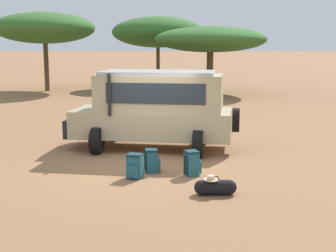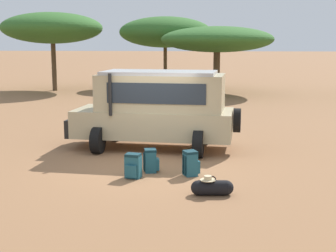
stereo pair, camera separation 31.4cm
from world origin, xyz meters
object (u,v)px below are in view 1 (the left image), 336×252
at_px(backpack_near_rear_wheel, 192,163).
at_px(duffel_bag_low_black_case, 215,187).
at_px(acacia_tree_far_left, 45,28).
at_px(backpack_cluster_center, 152,161).
at_px(acacia_tree_left_mid, 158,32).
at_px(backpack_beside_front_wheel, 135,166).
at_px(acacia_tree_centre_back, 210,39).
at_px(safari_vehicle, 156,108).

distance_m(backpack_near_rear_wheel, duffel_bag_low_black_case, 1.59).
bearing_deg(acacia_tree_far_left, backpack_cluster_center, -63.68).
bearing_deg(duffel_bag_low_black_case, acacia_tree_left_mid, 99.27).
height_order(backpack_near_rear_wheel, duffel_bag_low_black_case, backpack_near_rear_wheel).
bearing_deg(backpack_near_rear_wheel, acacia_tree_far_left, 118.47).
xyz_separation_m(backpack_beside_front_wheel, acacia_tree_centre_back, (1.78, 19.63, 3.18)).
xyz_separation_m(safari_vehicle, acacia_tree_centre_back, (1.64, 16.33, 2.18)).
height_order(safari_vehicle, backpack_cluster_center, safari_vehicle).
xyz_separation_m(acacia_tree_left_mid, acacia_tree_centre_back, (3.82, -3.80, -0.55)).
bearing_deg(acacia_tree_centre_back, backpack_near_rear_wheel, -91.14).
xyz_separation_m(acacia_tree_far_left, acacia_tree_centre_back, (11.13, -0.57, -0.76)).
bearing_deg(backpack_near_rear_wheel, safari_vehicle, 113.27).
relative_size(acacia_tree_far_left, acacia_tree_left_mid, 1.04).
height_order(acacia_tree_far_left, acacia_tree_left_mid, acacia_tree_far_left).
distance_m(backpack_near_rear_wheel, acacia_tree_far_left, 22.89).
height_order(backpack_cluster_center, acacia_tree_centre_back, acacia_tree_centre_back).
distance_m(backpack_beside_front_wheel, backpack_near_rear_wheel, 1.45).
bearing_deg(safari_vehicle, duffel_bag_low_black_case, -67.43).
bearing_deg(acacia_tree_centre_back, duffel_bag_low_black_case, -89.48).
xyz_separation_m(backpack_beside_front_wheel, backpack_near_rear_wheel, (1.40, 0.37, 0.01)).
bearing_deg(backpack_beside_front_wheel, duffel_bag_low_black_case, -29.24).
relative_size(safari_vehicle, duffel_bag_low_black_case, 5.77).
distance_m(acacia_tree_left_mid, acacia_tree_centre_back, 5.41).
bearing_deg(acacia_tree_centre_back, backpack_cluster_center, -94.28).
bearing_deg(safari_vehicle, backpack_near_rear_wheel, -66.73).
distance_m(duffel_bag_low_black_case, acacia_tree_far_left, 24.46).
bearing_deg(backpack_beside_front_wheel, acacia_tree_far_left, 114.84).
xyz_separation_m(backpack_cluster_center, duffel_bag_low_black_case, (1.61, -1.68, -0.12)).
xyz_separation_m(backpack_beside_front_wheel, duffel_bag_low_black_case, (1.97, -1.10, -0.12)).
relative_size(backpack_near_rear_wheel, acacia_tree_far_left, 0.09).
xyz_separation_m(backpack_near_rear_wheel, duffel_bag_low_black_case, (0.57, -1.48, -0.14)).
bearing_deg(acacia_tree_centre_back, acacia_tree_left_mid, 135.10).
distance_m(safari_vehicle, backpack_cluster_center, 2.90).
height_order(backpack_beside_front_wheel, acacia_tree_left_mid, acacia_tree_left_mid).
xyz_separation_m(safari_vehicle, backpack_near_rear_wheel, (1.26, -2.92, -0.98)).
bearing_deg(acacia_tree_far_left, acacia_tree_left_mid, 23.87).
xyz_separation_m(backpack_beside_front_wheel, backpack_cluster_center, (0.36, 0.58, -0.00)).
distance_m(backpack_cluster_center, acacia_tree_left_mid, 23.28).
relative_size(backpack_beside_front_wheel, acacia_tree_far_left, 0.09).
relative_size(backpack_near_rear_wheel, acacia_tree_centre_back, 0.08).
relative_size(backpack_near_rear_wheel, duffel_bag_low_black_case, 0.68).
distance_m(backpack_cluster_center, acacia_tree_far_left, 22.24).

